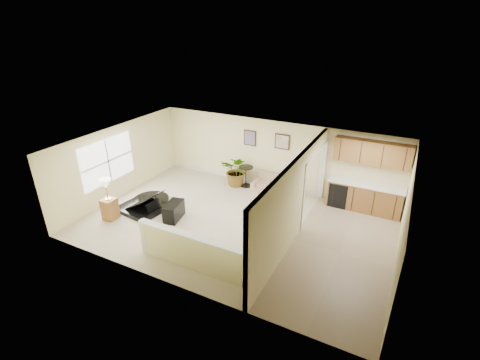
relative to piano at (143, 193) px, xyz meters
The scene contains 20 objects.
floor 3.25m from the piano, ahead, with size 9.00×9.00×0.00m, color #C0B195.
back_wall 4.74m from the piano, 47.57° to the left, with size 9.00×0.04×2.50m, color beige.
front_wall 4.12m from the piano, 38.71° to the right, with size 9.00×0.04×2.50m, color beige.
left_wall 1.57m from the piano, 160.86° to the left, with size 0.04×6.00×2.50m, color beige.
right_wall 7.71m from the piano, ahead, with size 0.04×6.00×2.50m, color beige.
ceiling 3.74m from the piano, ahead, with size 9.00×6.00×0.04m, color white.
kitchen_vinyl 6.36m from the piano, ahead, with size 2.70×6.00×0.01m, color #9D866A.
interior_partition 5.06m from the piano, ahead, with size 0.18×5.99×2.50m.
pony_half_wall 3.73m from the piano, 29.54° to the right, with size 3.42×0.22×1.00m.
left_window 1.60m from the piano, behind, with size 0.05×2.15×1.45m, color white.
wall_art_left 4.26m from the piano, 57.17° to the left, with size 0.48×0.04×0.58m.
wall_mirror 5.04m from the piano, 44.74° to the left, with size 0.55×0.04×0.55m.
kitchen_cabinets 7.12m from the piano, 26.69° to the left, with size 2.36×0.65×2.33m.
piano is the anchor object (origin of this frame).
piano_bench 1.33m from the piano, ahead, with size 0.41×0.80×0.54m, color black.
loveseat 4.53m from the piano, 42.56° to the left, with size 1.43×0.87×0.79m.
accent_table 3.77m from the piano, 52.92° to the left, with size 0.54×0.54×0.78m.
palm_plant 3.51m from the piano, 56.31° to the left, with size 1.13×1.00×1.21m.
small_plant 5.14m from the piano, 35.57° to the left, with size 0.30×0.30×0.51m.
lamp_stand 1.10m from the piano, 115.66° to the right, with size 0.41×0.41×1.35m.
Camera 1 is at (4.21, -7.98, 5.71)m, focal length 26.00 mm.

